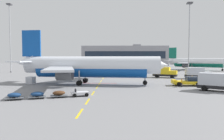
{
  "coord_description": "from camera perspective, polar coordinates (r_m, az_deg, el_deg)",
  "views": [
    {
      "loc": [
        21.82,
        -26.74,
        5.71
      ],
      "look_at": [
        20.81,
        23.98,
        2.97
      ],
      "focal_mm": 33.96,
      "sensor_mm": 36.0,
      "label": 1
    }
  ],
  "objects": [
    {
      "name": "uld_cargo_container",
      "position": [
        51.48,
        -21.02,
        -2.59
      ],
      "size": [
        1.89,
        1.85,
        1.6
      ],
      "color": "#B7BCC6",
      "rests_on": "ground"
    },
    {
      "name": "apron_light_mast_near",
      "position": [
        96.64,
        -25.77,
        9.54
      ],
      "size": [
        1.8,
        1.8,
        27.83
      ],
      "color": "slate",
      "rests_on": "ground"
    },
    {
      "name": "apron_light_mast_far",
      "position": [
        80.92,
        20.07,
        10.06
      ],
      "size": [
        1.8,
        1.8,
        25.46
      ],
      "color": "slate",
      "rests_on": "ground"
    },
    {
      "name": "terminal_satellite",
      "position": [
        173.08,
        3.38,
        3.78
      ],
      "size": [
        66.97,
        21.7,
        17.2
      ],
      "color": "gray",
      "rests_on": "ground"
    },
    {
      "name": "catering_truck",
      "position": [
        41.54,
        26.65,
        -2.85
      ],
      "size": [
        7.17,
        5.85,
        3.14
      ],
      "color": "black",
      "rests_on": "ground"
    },
    {
      "name": "fuel_service_truck",
      "position": [
        65.21,
        21.97,
        -0.71
      ],
      "size": [
        7.07,
        2.85,
        3.14
      ],
      "color": "black",
      "rests_on": "ground"
    },
    {
      "name": "apron_paint_markings",
      "position": [
        63.95,
        -2.28,
        -2.03
      ],
      "size": [
        8.0,
        92.86,
        0.01
      ],
      "color": "yellow",
      "rests_on": "ground"
    },
    {
      "name": "ground_crew_worker",
      "position": [
        44.65,
        18.24,
        -3.12
      ],
      "size": [
        0.37,
        0.64,
        1.75
      ],
      "color": "#232328",
      "rests_on": "ground"
    },
    {
      "name": "pushback_tug",
      "position": [
        47.45,
        19.74,
        -2.91
      ],
      "size": [
        6.12,
        3.41,
        2.08
      ],
      "color": "yellow",
      "rests_on": "ground"
    },
    {
      "name": "airliner_foreground",
      "position": [
        47.48,
        -6.33,
        0.95
      ],
      "size": [
        34.82,
        34.43,
        12.2
      ],
      "color": "silver",
      "rests_on": "ground"
    },
    {
      "name": "baggage_train",
      "position": [
        32.25,
        -16.74,
        -6.28
      ],
      "size": [
        11.45,
        5.15,
        1.14
      ],
      "color": "silver",
      "rests_on": "ground"
    },
    {
      "name": "ground_power_truck",
      "position": [
        65.71,
        13.86,
        -0.55
      ],
      "size": [
        7.36,
        5.09,
        3.14
      ],
      "color": "black",
      "rests_on": "ground"
    },
    {
      "name": "ground",
      "position": [
        69.41,
        16.34,
        -1.76
      ],
      "size": [
        400.0,
        400.0,
        0.0
      ],
      "primitive_type": "plane",
      "color": "slate"
    },
    {
      "name": "airliner_mid_left",
      "position": [
        113.96,
        21.81,
        1.89
      ],
      "size": [
        29.2,
        26.88,
        11.61
      ],
      "color": "white",
      "rests_on": "ground"
    }
  ]
}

